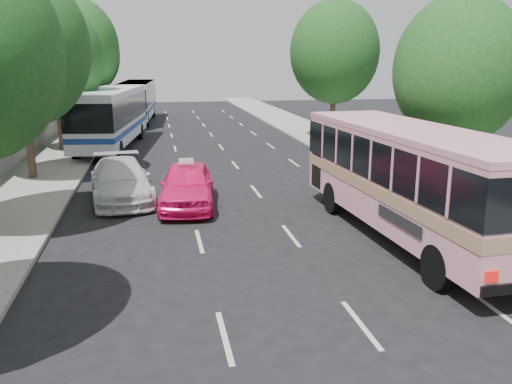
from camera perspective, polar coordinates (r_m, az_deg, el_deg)
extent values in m
plane|color=black|center=(13.39, 3.76, -10.21)|extent=(120.00, 120.00, 0.00)
cube|color=#9E998E|center=(32.73, -20.02, 3.55)|extent=(4.00, 90.00, 0.15)
cube|color=#9E998E|center=(34.31, 9.30, 4.62)|extent=(4.00, 90.00, 0.12)
cube|color=#9E998E|center=(32.95, -23.23, 4.79)|extent=(0.30, 90.00, 1.50)
cylinder|color=#38281E|center=(26.67, -22.75, 5.12)|extent=(0.36, 0.36, 3.80)
ellipsoid|color=#19481A|center=(26.43, -23.58, 13.71)|extent=(6.00, 6.00, 6.90)
sphere|color=#19481A|center=(26.11, -23.09, 16.41)|extent=(3.90, 3.90, 3.90)
cylinder|color=#38281E|center=(34.47, -19.90, 6.86)|extent=(0.36, 0.36, 3.50)
ellipsoid|color=#19481A|center=(34.27, -20.41, 12.97)|extent=(5.52, 5.52, 6.35)
sphere|color=#19481A|center=(33.93, -19.97, 14.87)|extent=(3.59, 3.59, 3.59)
cylinder|color=#38281E|center=(42.32, -18.14, 8.49)|extent=(0.36, 0.36, 3.99)
ellipsoid|color=#19481A|center=(42.18, -18.58, 14.16)|extent=(6.30, 6.30, 7.24)
sphere|color=#19481A|center=(41.88, -18.20, 15.93)|extent=(4.09, 4.09, 4.09)
cylinder|color=#38281E|center=(50.27, -17.23, 9.14)|extent=(0.36, 0.36, 3.72)
ellipsoid|color=#19481A|center=(50.15, -17.56, 13.60)|extent=(5.88, 5.88, 6.76)
sphere|color=#19481A|center=(49.83, -17.23, 14.99)|extent=(3.82, 3.82, 3.82)
cylinder|color=#38281E|center=(23.39, 19.87, 3.58)|extent=(0.36, 0.36, 3.23)
ellipsoid|color=#19481A|center=(23.08, 20.57, 11.90)|extent=(5.10, 5.10, 5.87)
sphere|color=#19481A|center=(23.04, 22.07, 14.32)|extent=(3.32, 3.31, 3.31)
cylinder|color=#38281E|center=(37.99, 8.07, 8.35)|extent=(0.36, 0.36, 3.80)
ellipsoid|color=#19481A|center=(37.82, 8.28, 14.39)|extent=(6.00, 6.00, 6.90)
sphere|color=#19481A|center=(37.70, 9.10, 16.19)|extent=(3.90, 3.90, 3.90)
cube|color=pink|center=(17.12, 15.97, 1.70)|extent=(3.25, 10.92, 2.89)
cube|color=#9E7A59|center=(17.20, 15.90, 0.61)|extent=(3.29, 10.95, 0.38)
cube|color=black|center=(17.03, 16.09, 3.45)|extent=(3.30, 10.96, 1.19)
cube|color=pink|center=(16.90, 16.28, 6.22)|extent=(3.27, 10.95, 0.17)
cylinder|color=black|center=(19.79, 8.09, -0.61)|extent=(0.38, 1.14, 1.12)
cylinder|color=black|center=(20.77, 14.26, -0.21)|extent=(0.38, 1.14, 1.12)
cylinder|color=black|center=(13.91, 18.63, -7.51)|extent=(0.38, 1.14, 1.12)
imported|color=#FF1672|center=(20.48, -7.28, 0.71)|extent=(2.47, 5.09, 1.67)
imported|color=silver|center=(21.98, -14.04, 1.19)|extent=(2.87, 5.70, 1.59)
cube|color=white|center=(34.96, -15.02, 7.88)|extent=(4.05, 12.38, 3.09)
cube|color=black|center=(34.93, -15.05, 8.50)|extent=(4.11, 12.42, 1.52)
cube|color=navy|center=(35.05, -14.94, 6.61)|extent=(4.10, 12.41, 0.30)
cube|color=white|center=(34.85, -15.17, 10.29)|extent=(4.08, 12.40, 0.14)
cylinder|color=black|center=(39.11, -15.44, 6.16)|extent=(0.46, 1.15, 1.11)
cylinder|color=black|center=(38.71, -12.11, 6.28)|extent=(0.46, 1.15, 1.11)
cylinder|color=black|center=(31.30, -18.38, 4.14)|extent=(0.46, 1.15, 1.11)
cylinder|color=black|center=(30.80, -14.26, 4.27)|extent=(0.46, 1.15, 1.11)
cube|color=white|center=(49.47, -12.41, 9.55)|extent=(3.25, 11.79, 2.96)
cube|color=black|center=(49.45, -12.43, 9.97)|extent=(3.30, 11.83, 1.46)
cube|color=navy|center=(49.53, -12.36, 8.68)|extent=(3.29, 11.82, 0.29)
cube|color=white|center=(49.40, -12.49, 11.18)|extent=(3.27, 11.81, 0.14)
cylinder|color=black|center=(53.36, -13.13, 8.20)|extent=(0.38, 1.09, 1.07)
cylinder|color=black|center=(53.17, -10.78, 8.30)|extent=(0.38, 1.09, 1.07)
cylinder|color=black|center=(45.69, -14.15, 7.25)|extent=(0.38, 1.09, 1.07)
cylinder|color=black|center=(45.46, -11.41, 7.37)|extent=(0.38, 1.09, 1.07)
cube|color=silver|center=(20.30, -7.36, 3.26)|extent=(0.57, 0.24, 0.18)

